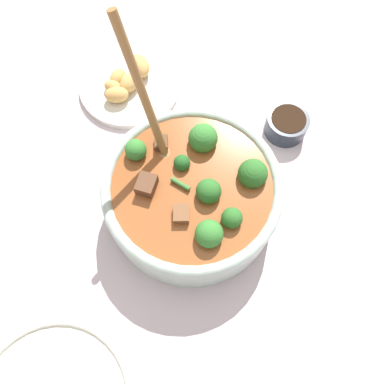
{
  "coord_description": "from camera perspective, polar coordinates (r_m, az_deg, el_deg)",
  "views": [
    {
      "loc": [
        0.22,
        -0.01,
        0.57
      ],
      "look_at": [
        0.0,
        0.0,
        0.06
      ],
      "focal_mm": 35.0,
      "sensor_mm": 36.0,
      "label": 1
    }
  ],
  "objects": [
    {
      "name": "stew_bowl",
      "position": [
        0.56,
        0.06,
        -0.1
      ],
      "size": [
        0.27,
        0.27,
        0.29
      ],
      "color": "#B2C6BC",
      "rests_on": "ground_plane"
    },
    {
      "name": "food_plate",
      "position": [
        0.74,
        -9.56,
        16.0
      ],
      "size": [
        0.19,
        0.19,
        0.04
      ],
      "color": "silver",
      "rests_on": "ground_plane"
    },
    {
      "name": "condiment_bowl",
      "position": [
        0.68,
        14.23,
        10.02
      ],
      "size": [
        0.07,
        0.07,
        0.04
      ],
      "color": "#232833",
      "rests_on": "ground_plane"
    },
    {
      "name": "ground_plane",
      "position": [
        0.61,
        -0.0,
        -2.12
      ],
      "size": [
        4.0,
        4.0,
        0.0
      ],
      "primitive_type": "plane",
      "color": "silver"
    }
  ]
}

